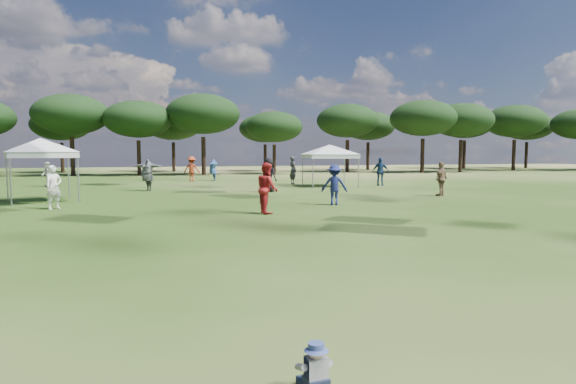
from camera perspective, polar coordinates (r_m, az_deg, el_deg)
tree_line at (r=49.29m, az=-11.42°, el=8.48°), size 108.78×17.63×7.77m
tent_left at (r=23.61m, az=-27.29°, el=5.39°), size 5.23×5.23×3.07m
tent_right at (r=30.45m, az=4.95°, el=5.37°), size 6.12×6.12×2.92m
toddler at (r=4.63m, az=3.24°, el=-20.33°), size 0.32×0.36×0.47m
festival_crowd at (r=27.09m, az=-14.09°, el=1.88°), size 28.08×21.21×1.88m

